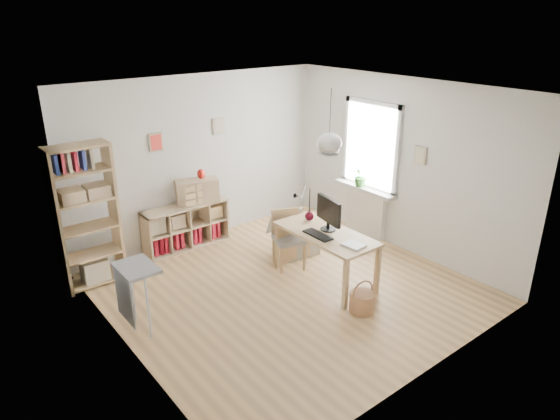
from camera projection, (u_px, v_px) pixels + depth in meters
ground at (288, 288)px, 6.92m from camera, size 4.50×4.50×0.00m
room_shell at (329, 143)px, 6.39m from camera, size 4.50×4.50×4.50m
window_unit at (372, 146)px, 8.06m from camera, size 0.07×1.16×1.46m
radiator at (365, 212)px, 8.47m from camera, size 0.10×0.80×0.80m
windowsill at (365, 189)px, 8.28m from camera, size 0.22×1.20×0.06m
desk at (326, 238)px, 6.89m from camera, size 0.70×1.50×0.75m
cube_shelf at (184, 229)px, 8.06m from camera, size 1.40×0.38×0.72m
tall_bookshelf at (85, 211)px, 6.66m from camera, size 0.80×0.38×2.00m
side_table at (132, 282)px, 5.76m from camera, size 0.40×0.55×0.85m
chair at (288, 235)px, 7.38m from camera, size 0.55×0.55×0.86m
wicker_basket at (362, 301)px, 6.33m from camera, size 0.33×0.32×0.45m
storage_chest at (296, 240)px, 7.89m from camera, size 0.66×0.73×0.63m
monitor at (329, 212)px, 6.83m from camera, size 0.21×0.53×0.47m
keyboard at (318, 235)px, 6.74m from camera, size 0.18×0.45×0.02m
task_lamp at (302, 199)px, 7.22m from camera, size 0.40×0.15×0.43m
yarn_ball at (309, 216)px, 7.22m from camera, size 0.13×0.13×0.13m
paper_tray at (354, 245)px, 6.44m from camera, size 0.25×0.29×0.03m
drawer_chest at (197, 191)px, 7.95m from camera, size 0.72×0.49×0.38m
red_vase at (201, 174)px, 7.90m from camera, size 0.13×0.13×0.16m
potted_plant at (361, 176)px, 8.26m from camera, size 0.38×0.34×0.36m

